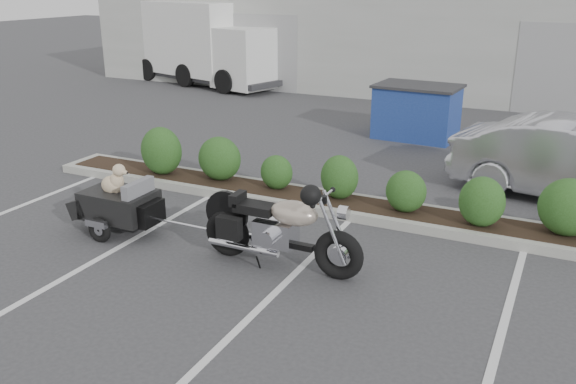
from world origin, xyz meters
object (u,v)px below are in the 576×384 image
at_px(motorcycle, 280,230).
at_px(pet_trailer, 119,203).
at_px(dumpster, 417,111).
at_px(delivery_truck, 208,45).

relative_size(motorcycle, pet_trailer, 1.26).
height_order(motorcycle, dumpster, motorcycle).
bearing_deg(pet_trailer, motorcycle, -0.64).
height_order(pet_trailer, delivery_truck, delivery_truck).
relative_size(pet_trailer, delivery_truck, 0.28).
bearing_deg(pet_trailer, dumpster, 71.44).
relative_size(dumpster, delivery_truck, 0.31).
bearing_deg(dumpster, motorcycle, -85.30).
height_order(motorcycle, delivery_truck, delivery_truck).
distance_m(motorcycle, dumpster, 7.90).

